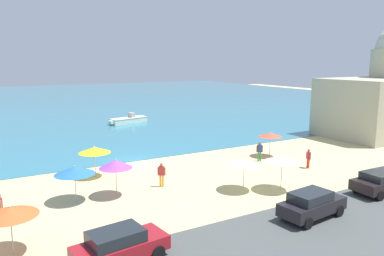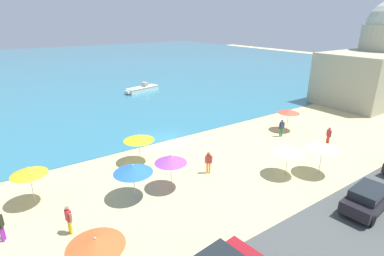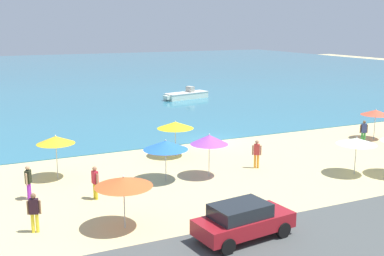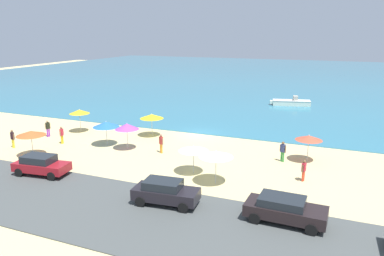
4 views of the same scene
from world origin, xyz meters
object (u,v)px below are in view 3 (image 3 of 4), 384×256
(parked_car_2, at_px, (243,220))
(bather_4, at_px, (95,181))
(beach_umbrella_3, at_px, (209,140))
(beach_umbrella_4, at_px, (124,182))
(bather_2, at_px, (257,152))
(beach_umbrella_7, at_px, (357,141))
(bather_1, at_px, (28,180))
(beach_umbrella_1, at_px, (376,112))
(beach_umbrella_2, at_px, (56,140))
(bather_0, at_px, (34,211))
(bather_3, at_px, (364,131))
(beach_umbrella_5, at_px, (166,145))
(beach_umbrella_6, at_px, (175,125))
(skiff_nearshore, at_px, (186,95))

(parked_car_2, bearing_deg, bather_4, 120.77)
(beach_umbrella_3, bearing_deg, beach_umbrella_4, -143.47)
(beach_umbrella_3, bearing_deg, parked_car_2, -107.86)
(bather_2, bearing_deg, beach_umbrella_3, -176.45)
(beach_umbrella_7, relative_size, bather_1, 1.32)
(beach_umbrella_1, relative_size, parked_car_2, 0.54)
(beach_umbrella_1, height_order, beach_umbrella_2, beach_umbrella_2)
(bather_1, bearing_deg, parked_car_2, -49.63)
(beach_umbrella_3, xyz_separation_m, bather_0, (-9.99, -3.65, -1.19))
(beach_umbrella_3, distance_m, bather_1, 9.80)
(beach_umbrella_3, bearing_deg, bather_4, -172.71)
(parked_car_2, bearing_deg, bather_3, 31.65)
(beach_umbrella_1, height_order, bather_0, beach_umbrella_1)
(bather_4, bearing_deg, parked_car_2, -59.23)
(beach_umbrella_2, xyz_separation_m, beach_umbrella_5, (5.37, -2.92, -0.21))
(beach_umbrella_1, xyz_separation_m, bather_1, (-25.17, -2.32, -1.06))
(beach_umbrella_4, distance_m, bather_0, 3.85)
(beach_umbrella_7, xyz_separation_m, bather_0, (-17.76, -0.42, -1.00))
(bather_0, relative_size, bather_1, 0.99)
(beach_umbrella_3, height_order, bather_4, beach_umbrella_3)
(beach_umbrella_6, bearing_deg, parked_car_2, -101.22)
(beach_umbrella_1, xyz_separation_m, beach_umbrella_2, (-23.32, 0.43, 0.19))
(beach_umbrella_1, xyz_separation_m, beach_umbrella_7, (-7.67, -6.07, -0.07))
(bather_4, height_order, parked_car_2, bather_4)
(beach_umbrella_3, relative_size, bather_3, 1.44)
(beach_umbrella_3, xyz_separation_m, bather_1, (-9.72, 0.52, -1.18))
(beach_umbrella_2, distance_m, skiff_nearshore, 30.01)
(beach_umbrella_1, bearing_deg, beach_umbrella_3, -169.59)
(beach_umbrella_1, relative_size, beach_umbrella_6, 0.96)
(bather_4, relative_size, skiff_nearshore, 0.29)
(beach_umbrella_4, height_order, parked_car_2, beach_umbrella_4)
(beach_umbrella_3, bearing_deg, beach_umbrella_2, 157.40)
(beach_umbrella_1, height_order, bather_1, beach_umbrella_1)
(beach_umbrella_6, xyz_separation_m, bather_4, (-6.71, -5.60, -1.14))
(bather_3, bearing_deg, bather_4, -171.95)
(bather_2, distance_m, bather_3, 10.40)
(beach_umbrella_1, xyz_separation_m, beach_umbrella_3, (-15.45, -2.84, 0.12))
(beach_umbrella_2, xyz_separation_m, beach_umbrella_3, (7.86, -3.27, -0.07))
(bather_1, xyz_separation_m, bather_4, (2.97, -1.38, -0.03))
(bather_3, bearing_deg, beach_umbrella_4, -161.23)
(bather_1, xyz_separation_m, parked_car_2, (7.17, -8.43, -0.13))
(parked_car_2, bearing_deg, beach_umbrella_7, 24.41)
(beach_umbrella_2, bearing_deg, bather_1, -123.93)
(beach_umbrella_4, height_order, bather_2, beach_umbrella_4)
(beach_umbrella_1, xyz_separation_m, parked_car_2, (-18.00, -10.75, -1.19))
(beach_umbrella_6, bearing_deg, skiff_nearshore, 63.81)
(beach_umbrella_5, bearing_deg, bather_1, 178.71)
(beach_umbrella_4, height_order, bather_1, beach_umbrella_4)
(bather_4, bearing_deg, beach_umbrella_4, -86.08)
(beach_umbrella_2, height_order, beach_umbrella_5, beach_umbrella_2)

